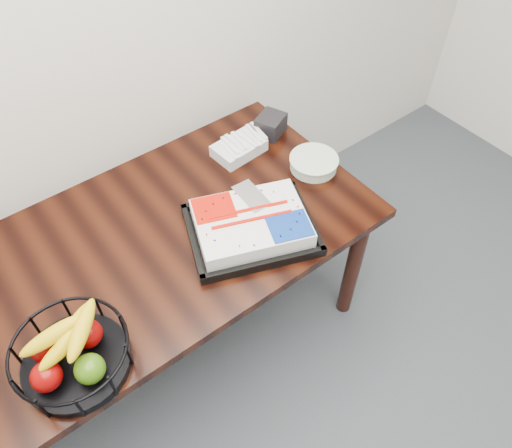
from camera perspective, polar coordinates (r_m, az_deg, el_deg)
table at (r=1.96m, az=-12.78°, el=-4.24°), size 1.80×0.90×0.75m
cake_tray at (r=1.85m, az=-0.57°, el=-0.16°), size 0.56×0.51×0.10m
fruit_basket at (r=1.63m, az=-20.31°, el=-13.72°), size 0.35×0.35×0.19m
plate_stack at (r=2.13m, az=6.61°, el=6.95°), size 0.21×0.21×0.05m
fork_bag at (r=2.19m, az=-1.97°, el=8.72°), size 0.23×0.16×0.06m
napkin_box at (r=2.28m, az=1.69°, el=11.26°), size 0.16×0.15×0.09m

